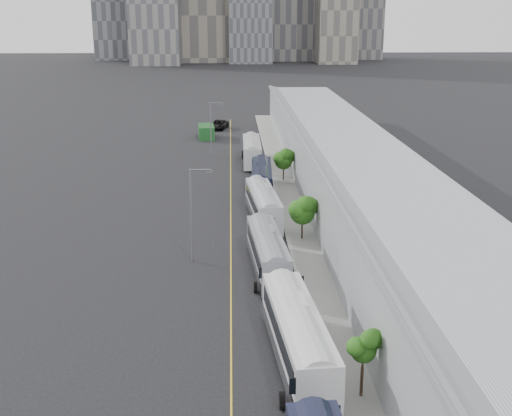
{
  "coord_description": "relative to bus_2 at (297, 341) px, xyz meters",
  "views": [
    {
      "loc": [
        -1.31,
        -2.22,
        21.22
      ],
      "look_at": [
        1.03,
        58.59,
        3.0
      ],
      "focal_mm": 45.0,
      "sensor_mm": 36.0,
      "label": 1
    }
  ],
  "objects": [
    {
      "name": "sidewalk",
      "position": [
        6.32,
        21.14,
        -1.57
      ],
      "size": [
        10.0,
        170.0,
        0.12
      ],
      "primitive_type": "cube",
      "color": "gray",
      "rests_on": "ground"
    },
    {
      "name": "lane_line",
      "position": [
        -4.18,
        21.14,
        -1.62
      ],
      "size": [
        0.12,
        160.0,
        0.02
      ],
      "primitive_type": "cube",
      "color": "gold",
      "rests_on": "ground"
    },
    {
      "name": "depot",
      "position": [
        10.31,
        21.14,
        1.88
      ],
      "size": [
        12.45,
        160.4,
        7.2
      ],
      "color": "gray",
      "rests_on": "ground"
    },
    {
      "name": "bus_2",
      "position": [
        0.0,
        0.0,
        0.0
      ],
      "size": [
        3.77,
        13.39,
        3.86
      ],
      "rotation": [
        0.0,
        0.0,
        0.08
      ],
      "color": "silver",
      "rests_on": "ground"
    },
    {
      "name": "bus_3",
      "position": [
        -1.01,
        15.48,
        -0.15
      ],
      "size": [
        3.28,
        12.18,
        3.52
      ],
      "rotation": [
        0.0,
        0.0,
        0.07
      ],
      "color": "gray",
      "rests_on": "ground"
    },
    {
      "name": "bus_4",
      "position": [
        -0.68,
        29.74,
        -0.1
      ],
      "size": [
        3.5,
        12.59,
        3.63
      ],
      "rotation": [
        0.0,
        0.0,
        0.08
      ],
      "color": "#B0B3BA",
      "rests_on": "ground"
    },
    {
      "name": "bus_5",
      "position": [
        -0.28,
        41.67,
        -0.13
      ],
      "size": [
        2.97,
        12.26,
        3.56
      ],
      "rotation": [
        0.0,
        0.0,
        -0.04
      ],
      "color": "black",
      "rests_on": "ground"
    },
    {
      "name": "bus_6",
      "position": [
        -1.0,
        58.1,
        -0.06
      ],
      "size": [
        2.85,
        12.78,
        3.73
      ],
      "rotation": [
        0.0,
        0.0,
        -0.01
      ],
      "color": "silver",
      "rests_on": "ground"
    },
    {
      "name": "tree_1",
      "position": [
        3.35,
        -3.83,
        1.65
      ],
      "size": [
        1.54,
        1.54,
        4.09
      ],
      "color": "black",
      "rests_on": "ground"
    },
    {
      "name": "tree_2",
      "position": [
        2.87,
        23.72,
        1.56
      ],
      "size": [
        2.5,
        2.5,
        4.46
      ],
      "color": "black",
      "rests_on": "ground"
    },
    {
      "name": "tree_3",
      "position": [
        2.91,
        47.5,
        1.49
      ],
      "size": [
        2.42,
        2.42,
        4.33
      ],
      "color": "black",
      "rests_on": "ground"
    },
    {
      "name": "street_lamp_near",
      "position": [
        -7.44,
        18.1,
        3.35
      ],
      "size": [
        2.04,
        0.22,
        8.59
      ],
      "color": "#59595E",
      "rests_on": "ground"
    },
    {
      "name": "street_lamp_far",
      "position": [
        -6.98,
        62.87,
        3.34
      ],
      "size": [
        2.04,
        0.22,
        8.57
      ],
      "color": "#59595E",
      "rests_on": "ground"
    },
    {
      "name": "shipping_container",
      "position": [
        -8.57,
        79.48,
        -0.47
      ],
      "size": [
        3.21,
        6.44,
        2.32
      ],
      "primitive_type": "cube",
      "rotation": [
        0.0,
        0.0,
        0.08
      ],
      "color": "#15441A",
      "rests_on": "ground"
    },
    {
      "name": "suv",
      "position": [
        -6.56,
        89.0,
        -0.75
      ],
      "size": [
        4.42,
        6.84,
        1.75
      ],
      "primitive_type": "imported",
      "rotation": [
        0.0,
        0.0,
        -0.26
      ],
      "color": "black",
      "rests_on": "ground"
    }
  ]
}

